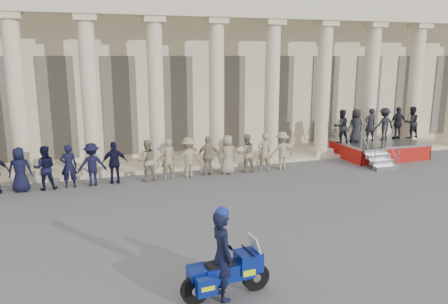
# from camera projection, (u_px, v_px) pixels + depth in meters

# --- Properties ---
(ground) EXTENTS (90.00, 90.00, 0.00)m
(ground) POSITION_uv_depth(u_px,v_px,m) (260.00, 240.00, 11.54)
(ground) COLOR #4C4C4F
(ground) RESTS_ON ground
(building) EXTENTS (40.00, 12.50, 9.00)m
(building) POSITION_uv_depth(u_px,v_px,m) (158.00, 60.00, 24.24)
(building) COLOR #C5B794
(building) RESTS_ON ground
(officer_rank) EXTENTS (20.25, 0.61, 1.62)m
(officer_rank) POSITION_uv_depth(u_px,v_px,m) (41.00, 168.00, 15.67)
(officer_rank) COLOR black
(officer_rank) RESTS_ON ground
(reviewing_stand) EXTENTS (4.76, 3.75, 2.33)m
(reviewing_stand) POSITION_uv_depth(u_px,v_px,m) (379.00, 130.00, 20.80)
(reviewing_stand) COLOR gray
(reviewing_stand) RESTS_ON ground
(motorcycle) EXTENTS (1.91, 0.80, 1.23)m
(motorcycle) POSITION_uv_depth(u_px,v_px,m) (227.00, 272.00, 8.72)
(motorcycle) COLOR black
(motorcycle) RESTS_ON ground
(rider) EXTENTS (0.49, 0.71, 1.93)m
(rider) POSITION_uv_depth(u_px,v_px,m) (222.00, 253.00, 8.59)
(rider) COLOR black
(rider) RESTS_ON ground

